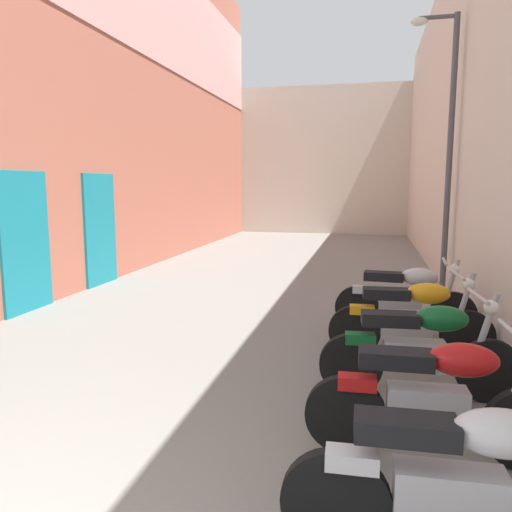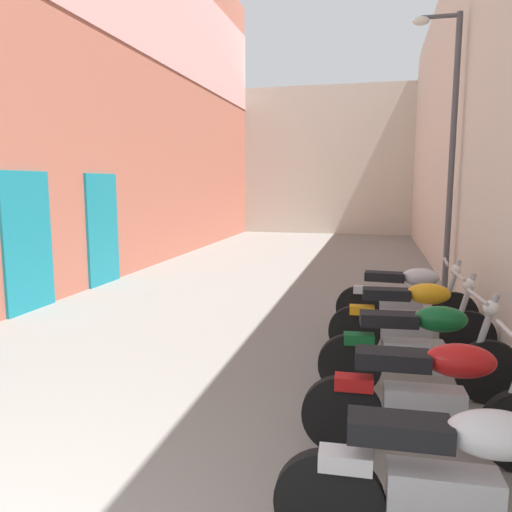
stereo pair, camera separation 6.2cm
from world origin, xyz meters
name	(u,v)px [view 1 (the left image)]	position (x,y,z in m)	size (l,w,h in m)	color
ground_plane	(259,295)	(0.00, 7.50, 0.00)	(35.00, 35.00, 0.00)	slate
building_left	(124,72)	(-3.53, 9.46, 4.47)	(0.45, 19.00, 8.87)	#B76651
building_right	(459,116)	(3.54, 9.50, 3.31)	(0.45, 19.00, 6.63)	beige
building_far_end	(325,162)	(0.00, 20.00, 2.91)	(9.68, 2.00, 5.82)	beige
motorcycle_nearest	(462,481)	(2.40, 1.47, 0.50)	(1.85, 0.58, 1.04)	black
motorcycle_second	(436,396)	(2.40, 2.52, 0.50)	(1.85, 0.58, 1.04)	black
motorcycle_third	(421,347)	(2.40, 3.61, 0.50)	(1.85, 0.58, 1.04)	black
motorcycle_fourth	(411,317)	(2.40, 4.69, 0.50)	(1.85, 0.58, 1.04)	black
motorcycle_fifth	(405,296)	(2.40, 5.74, 0.50)	(1.85, 0.58, 1.04)	black
street_lamp	(445,137)	(3.10, 8.02, 2.78)	(0.79, 0.18, 4.77)	#47474C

